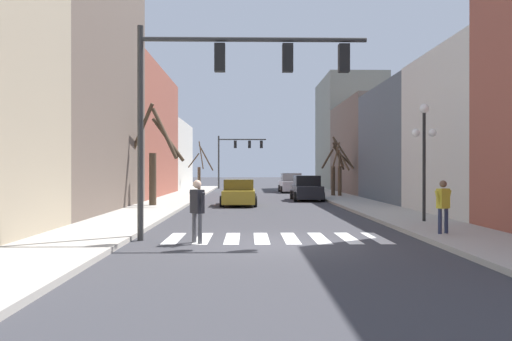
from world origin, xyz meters
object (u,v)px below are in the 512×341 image
(traffic_signal_near, at_px, (224,81))
(car_parked_left_mid, at_px, (239,193))
(pedestrian_crossing_street, at_px, (443,202))
(traffic_signal_far, at_px, (236,150))
(car_parked_right_far, at_px, (307,189))
(pedestrian_near_right_corner, at_px, (197,206))
(street_lamp_right_corner, at_px, (424,138))
(street_tree_left_near, at_px, (340,174))
(car_parked_right_near, at_px, (291,183))
(street_tree_left_mid, at_px, (200,171))
(street_tree_right_far, at_px, (336,167))
(street_tree_left_far, at_px, (155,158))

(traffic_signal_near, height_order, car_parked_left_mid, traffic_signal_near)
(pedestrian_crossing_street, bearing_deg, car_parked_left_mid, -93.12)
(traffic_signal_far, xyz_separation_m, car_parked_right_far, (5.30, -21.44, -3.51))
(car_parked_left_mid, bearing_deg, pedestrian_near_right_corner, -3.59)
(street_lamp_right_corner, height_order, car_parked_left_mid, street_lamp_right_corner)
(street_tree_left_near, bearing_deg, pedestrian_crossing_street, -92.37)
(traffic_signal_far, height_order, car_parked_right_near, traffic_signal_far)
(traffic_signal_near, height_order, car_parked_right_far, traffic_signal_near)
(street_tree_left_near, bearing_deg, street_tree_left_mid, 136.16)
(pedestrian_crossing_street, bearing_deg, traffic_signal_far, -107.62)
(pedestrian_near_right_corner, bearing_deg, pedestrian_crossing_street, -121.15)
(street_tree_right_far, distance_m, street_tree_left_mid, 15.60)
(traffic_signal_far, xyz_separation_m, pedestrian_near_right_corner, (-0.23, -41.20, -3.23))
(pedestrian_crossing_street, relative_size, street_tree_right_far, 0.37)
(pedestrian_crossing_street, bearing_deg, street_tree_left_mid, -100.09)
(car_parked_right_far, height_order, pedestrian_crossing_street, pedestrian_crossing_street)
(pedestrian_near_right_corner, height_order, street_tree_left_near, street_tree_left_near)
(traffic_signal_near, bearing_deg, car_parked_right_far, 76.04)
(traffic_signal_far, distance_m, street_tree_right_far, 19.53)
(traffic_signal_near, bearing_deg, car_parked_left_mid, 89.25)
(traffic_signal_far, relative_size, street_tree_right_far, 1.30)
(street_tree_right_far, bearing_deg, traffic_signal_far, 114.28)
(traffic_signal_far, bearing_deg, street_tree_left_mid, -115.66)
(pedestrian_near_right_corner, height_order, street_tree_right_far, street_tree_right_far)
(street_tree_left_mid, bearing_deg, car_parked_left_mid, -77.86)
(traffic_signal_far, height_order, street_tree_left_near, traffic_signal_far)
(street_lamp_right_corner, xyz_separation_m, car_parked_left_mid, (-7.28, 10.57, -2.60))
(car_parked_right_far, bearing_deg, traffic_signal_near, 166.04)
(street_lamp_right_corner, bearing_deg, pedestrian_crossing_street, -101.08)
(traffic_signal_near, bearing_deg, street_tree_right_far, 71.98)
(pedestrian_crossing_street, relative_size, street_tree_left_mid, 0.35)
(street_tree_left_near, distance_m, street_tree_left_far, 15.58)
(street_lamp_right_corner, height_order, street_tree_left_far, street_tree_left_far)
(traffic_signal_far, relative_size, pedestrian_near_right_corner, 3.21)
(traffic_signal_near, bearing_deg, pedestrian_crossing_street, 2.66)
(street_tree_right_far, relative_size, street_tree_left_far, 0.79)
(street_tree_right_far, height_order, street_tree_left_near, street_tree_right_far)
(pedestrian_near_right_corner, bearing_deg, car_parked_right_near, -47.41)
(street_tree_left_near, bearing_deg, street_tree_left_far, -141.16)
(car_parked_right_far, relative_size, pedestrian_near_right_corner, 2.35)
(traffic_signal_near, distance_m, street_tree_left_near, 23.96)
(pedestrian_near_right_corner, relative_size, pedestrian_crossing_street, 1.11)
(pedestrian_crossing_street, bearing_deg, pedestrian_near_right_corner, -21.39)
(traffic_signal_near, xyz_separation_m, car_parked_left_mid, (0.19, 14.56, -4.06))
(street_tree_right_far, height_order, street_tree_left_mid, street_tree_left_mid)
(car_parked_left_mid, xyz_separation_m, car_parked_right_near, (4.54, 16.67, 0.10))
(traffic_signal_near, height_order, car_parked_right_near, traffic_signal_near)
(street_lamp_right_corner, xyz_separation_m, pedestrian_near_right_corner, (-8.23, -4.53, -2.24))
(street_tree_right_far, relative_size, street_tree_left_near, 1.11)
(street_lamp_right_corner, height_order, pedestrian_near_right_corner, street_lamp_right_corner)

